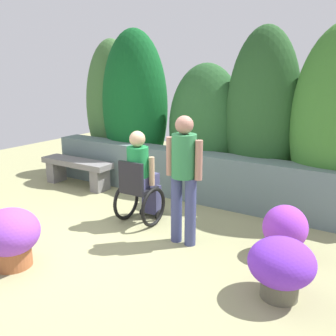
% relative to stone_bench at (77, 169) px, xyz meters
% --- Properties ---
extents(ground_plane, '(12.51, 12.51, 0.00)m').
position_rel_stone_bench_xyz_m(ground_plane, '(2.07, -1.55, -0.33)').
color(ground_plane, '#929165').
extents(stone_retaining_wall, '(5.57, 0.43, 0.82)m').
position_rel_stone_bench_xyz_m(stone_retaining_wall, '(2.07, 0.52, 0.08)').
color(stone_retaining_wall, slate).
rests_on(stone_retaining_wall, ground).
extents(hedge_backdrop, '(5.75, 1.20, 2.88)m').
position_rel_stone_bench_xyz_m(hedge_backdrop, '(2.04, 1.06, 1.02)').
color(hedge_backdrop, '#3D6834').
rests_on(hedge_backdrop, ground).
extents(stone_bench, '(1.50, 0.39, 0.50)m').
position_rel_stone_bench_xyz_m(stone_bench, '(0.00, 0.00, 0.00)').
color(stone_bench, slate).
rests_on(stone_bench, ground).
extents(person_in_wheelchair, '(0.53, 0.66, 1.33)m').
position_rel_stone_bench_xyz_m(person_in_wheelchair, '(2.05, -0.76, 0.29)').
color(person_in_wheelchair, black).
rests_on(person_in_wheelchair, ground).
extents(person_standing_companion, '(0.49, 0.30, 1.61)m').
position_rel_stone_bench_xyz_m(person_standing_companion, '(2.90, -1.02, 0.60)').
color(person_standing_companion, '#3C4472').
rests_on(person_standing_companion, ground).
extents(flower_pot_purple_near, '(0.64, 0.64, 0.67)m').
position_rel_stone_bench_xyz_m(flower_pot_purple_near, '(1.59, -2.54, 0.03)').
color(flower_pot_purple_near, '#9E5732').
rests_on(flower_pot_purple_near, ground).
extents(flower_pot_terracotta_by_wall, '(0.64, 0.64, 0.60)m').
position_rel_stone_bench_xyz_m(flower_pot_terracotta_by_wall, '(4.27, -1.55, -0.00)').
color(flower_pot_terracotta_by_wall, '#585546').
rests_on(flower_pot_terracotta_by_wall, ground).
extents(flower_pot_red_accent, '(0.52, 0.52, 0.61)m').
position_rel_stone_bench_xyz_m(flower_pot_red_accent, '(4.07, -0.67, -0.03)').
color(flower_pot_red_accent, brown).
rests_on(flower_pot_red_accent, ground).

